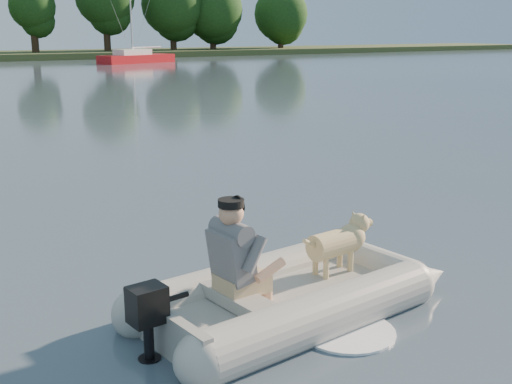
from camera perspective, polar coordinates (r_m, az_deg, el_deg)
water at (r=6.75m, az=6.21°, el=-10.65°), size 160.00×160.00×0.00m
dinghy at (r=6.57m, az=3.21°, el=-5.67°), size 4.92×3.57×1.39m
man at (r=6.14m, az=-2.03°, el=-5.30°), size 0.79×0.70×1.08m
dog at (r=7.05m, az=6.91°, el=-4.98°), size 0.97×0.44×0.62m
outboard_motor at (r=5.80m, az=-9.56°, el=-11.71°), size 0.45×0.34×0.79m
sailboat at (r=56.63m, az=-10.61°, el=11.63°), size 7.15×4.04×9.42m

